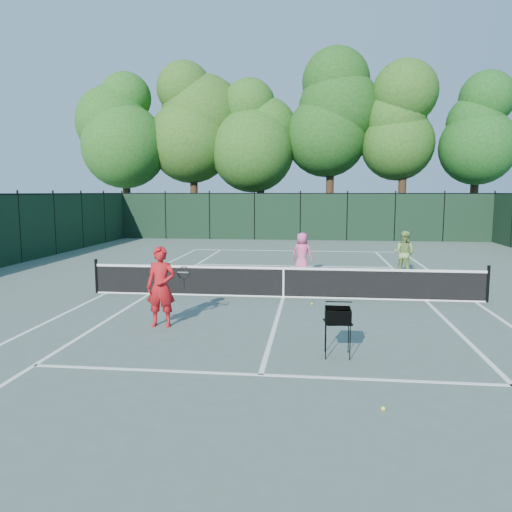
# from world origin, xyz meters

# --- Properties ---
(ground) EXTENTS (90.00, 90.00, 0.00)m
(ground) POSITION_xyz_m (0.00, 0.00, 0.00)
(ground) COLOR #4D5E54
(ground) RESTS_ON ground
(sideline_doubles_left) EXTENTS (0.10, 23.77, 0.01)m
(sideline_doubles_left) POSITION_xyz_m (-5.49, 0.00, 0.00)
(sideline_doubles_left) COLOR white
(sideline_doubles_left) RESTS_ON ground
(sideline_doubles_right) EXTENTS (0.10, 23.77, 0.01)m
(sideline_doubles_right) POSITION_xyz_m (5.49, 0.00, 0.00)
(sideline_doubles_right) COLOR white
(sideline_doubles_right) RESTS_ON ground
(sideline_singles_left) EXTENTS (0.10, 23.77, 0.01)m
(sideline_singles_left) POSITION_xyz_m (-4.12, 0.00, 0.00)
(sideline_singles_left) COLOR white
(sideline_singles_left) RESTS_ON ground
(sideline_singles_right) EXTENTS (0.10, 23.77, 0.01)m
(sideline_singles_right) POSITION_xyz_m (4.12, 0.00, 0.00)
(sideline_singles_right) COLOR white
(sideline_singles_right) RESTS_ON ground
(baseline_far) EXTENTS (10.97, 0.10, 0.01)m
(baseline_far) POSITION_xyz_m (0.00, 11.88, 0.00)
(baseline_far) COLOR white
(baseline_far) RESTS_ON ground
(service_line_near) EXTENTS (8.23, 0.10, 0.01)m
(service_line_near) POSITION_xyz_m (0.00, -6.40, 0.00)
(service_line_near) COLOR white
(service_line_near) RESTS_ON ground
(service_line_far) EXTENTS (8.23, 0.10, 0.01)m
(service_line_far) POSITION_xyz_m (0.00, 6.40, 0.00)
(service_line_far) COLOR white
(service_line_far) RESTS_ON ground
(center_service_line) EXTENTS (0.10, 12.80, 0.01)m
(center_service_line) POSITION_xyz_m (0.00, 0.00, 0.00)
(center_service_line) COLOR white
(center_service_line) RESTS_ON ground
(tennis_net) EXTENTS (11.69, 0.09, 1.06)m
(tennis_net) POSITION_xyz_m (0.00, 0.00, 0.48)
(tennis_net) COLOR black
(tennis_net) RESTS_ON ground
(fence_far) EXTENTS (24.00, 0.05, 3.00)m
(fence_far) POSITION_xyz_m (0.00, 18.00, 1.50)
(fence_far) COLOR black
(fence_far) RESTS_ON ground
(tree_0) EXTENTS (6.40, 6.40, 13.14)m
(tree_0) POSITION_xyz_m (-13.00, 21.50, 8.16)
(tree_0) COLOR black
(tree_0) RESTS_ON ground
(tree_1) EXTENTS (6.80, 6.80, 13.98)m
(tree_1) POSITION_xyz_m (-8.00, 22.00, 8.69)
(tree_1) COLOR black
(tree_1) RESTS_ON ground
(tree_2) EXTENTS (6.00, 6.00, 12.40)m
(tree_2) POSITION_xyz_m (-3.00, 21.80, 7.73)
(tree_2) COLOR black
(tree_2) RESTS_ON ground
(tree_3) EXTENTS (7.00, 7.00, 14.45)m
(tree_3) POSITION_xyz_m (2.00, 22.30, 9.01)
(tree_3) COLOR black
(tree_3) RESTS_ON ground
(tree_4) EXTENTS (6.20, 6.20, 12.97)m
(tree_4) POSITION_xyz_m (7.00, 21.60, 8.14)
(tree_4) COLOR black
(tree_4) RESTS_ON ground
(tree_5) EXTENTS (5.80, 5.80, 12.23)m
(tree_5) POSITION_xyz_m (12.00, 22.10, 7.71)
(tree_5) COLOR black
(tree_5) RESTS_ON ground
(coach) EXTENTS (0.94, 0.63, 1.87)m
(coach) POSITION_xyz_m (-2.62, -3.54, 0.94)
(coach) COLOR #B11418
(coach) RESTS_ON ground
(player_pink) EXTENTS (0.92, 0.76, 1.61)m
(player_pink) POSITION_xyz_m (0.45, 4.08, 0.81)
(player_pink) COLOR #E24F8C
(player_pink) RESTS_ON ground
(player_green) EXTENTS (1.03, 0.97, 1.68)m
(player_green) POSITION_xyz_m (4.24, 4.46, 0.84)
(player_green) COLOR #83A954
(player_green) RESTS_ON ground
(ball_hopper) EXTENTS (0.56, 0.56, 0.93)m
(ball_hopper) POSITION_xyz_m (1.35, -5.24, 0.78)
(ball_hopper) COLOR black
(ball_hopper) RESTS_ON ground
(loose_ball_near_cart) EXTENTS (0.07, 0.07, 0.07)m
(loose_ball_near_cart) POSITION_xyz_m (1.89, -7.61, 0.03)
(loose_ball_near_cart) COLOR yellow
(loose_ball_near_cart) RESTS_ON ground
(loose_ball_midcourt) EXTENTS (0.07, 0.07, 0.07)m
(loose_ball_midcourt) POSITION_xyz_m (0.85, -0.92, 0.03)
(loose_ball_midcourt) COLOR #C4D42B
(loose_ball_midcourt) RESTS_ON ground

